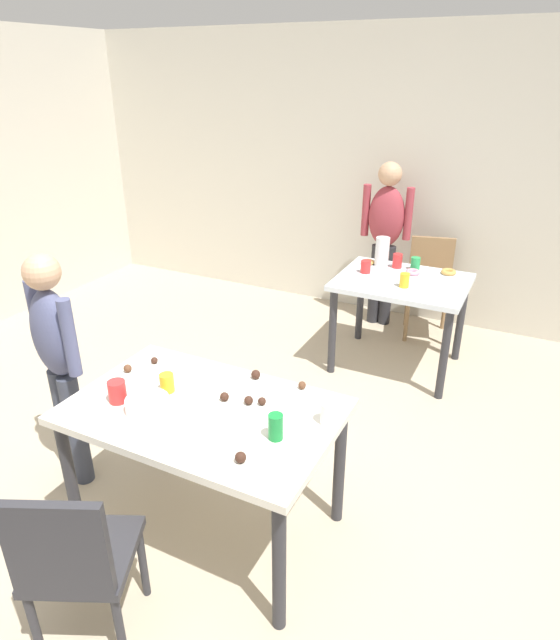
{
  "coord_description": "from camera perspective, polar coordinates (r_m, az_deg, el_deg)",
  "views": [
    {
      "loc": [
        1.41,
        -1.84,
        2.23
      ],
      "look_at": [
        0.13,
        0.73,
        0.9
      ],
      "focal_mm": 30.57,
      "sensor_mm": 36.0,
      "label": 1
    }
  ],
  "objects": [
    {
      "name": "dining_table_near",
      "position": [
        2.72,
        -7.98,
        -10.72
      ],
      "size": [
        1.29,
        0.82,
        0.75
      ],
      "color": "silver",
      "rests_on": "ground_plane"
    },
    {
      "name": "cake_ball_2",
      "position": [
        3.08,
        -13.01,
        -4.14
      ],
      "size": [
        0.04,
        0.04,
        0.04
      ],
      "primitive_type": "sphere",
      "color": "#3D2319",
      "rests_on": "dining_table_near"
    },
    {
      "name": "cup_near_2",
      "position": [
        2.8,
        -11.78,
        -6.48
      ],
      "size": [
        0.07,
        0.07,
        0.1
      ],
      "primitive_type": "cylinder",
      "color": "yellow",
      "rests_on": "dining_table_near"
    },
    {
      "name": "mixing_bowl",
      "position": [
        2.68,
        -13.7,
        -8.59
      ],
      "size": [
        0.21,
        0.21,
        0.06
      ],
      "primitive_type": "cylinder",
      "color": "white",
      "rests_on": "dining_table_near"
    },
    {
      "name": "cake_ball_4",
      "position": [
        2.7,
        -5.83,
        -7.98
      ],
      "size": [
        0.04,
        0.04,
        0.04
      ],
      "primitive_type": "sphere",
      "color": "#3D2319",
      "rests_on": "dining_table_near"
    },
    {
      "name": "cup_near_0",
      "position": [
        2.52,
        5.1,
        -9.7
      ],
      "size": [
        0.08,
        0.08,
        0.11
      ],
      "primitive_type": "cylinder",
      "color": "white",
      "rests_on": "dining_table_near"
    },
    {
      "name": "cup_far_3",
      "position": [
        4.53,
        13.98,
        5.75
      ],
      "size": [
        0.07,
        0.07,
        0.1
      ],
      "primitive_type": "cylinder",
      "color": "green",
      "rests_on": "dining_table_far"
    },
    {
      "name": "cake_ball_6",
      "position": [
        2.86,
        -2.56,
        -5.71
      ],
      "size": [
        0.05,
        0.05,
        0.05
      ],
      "primitive_type": "sphere",
      "color": "#3D2319",
      "rests_on": "dining_table_near"
    },
    {
      "name": "cake_ball_5",
      "position": [
        2.66,
        -1.9,
        -8.49
      ],
      "size": [
        0.04,
        0.04,
        0.04
      ],
      "primitive_type": "sphere",
      "color": "#3D2319",
      "rests_on": "dining_table_near"
    },
    {
      "name": "cup_far_1",
      "position": [
        4.54,
        12.19,
        6.07
      ],
      "size": [
        0.08,
        0.08,
        0.12
      ],
      "primitive_type": "cylinder",
      "color": "red",
      "rests_on": "dining_table_far"
    },
    {
      "name": "fork_near",
      "position": [
        3.01,
        -10.03,
        -4.99
      ],
      "size": [
        0.17,
        0.02,
        0.01
      ],
      "primitive_type": "cube",
      "color": "silver",
      "rests_on": "dining_table_near"
    },
    {
      "name": "dining_table_far",
      "position": [
        4.35,
        12.57,
        2.75
      ],
      "size": [
        0.98,
        0.79,
        0.75
      ],
      "color": "silver",
      "rests_on": "ground_plane"
    },
    {
      "name": "pitcher_far",
      "position": [
        4.55,
        10.64,
        7.05
      ],
      "size": [
        0.11,
        0.11,
        0.24
      ],
      "primitive_type": "cylinder",
      "color": "white",
      "rests_on": "dining_table_far"
    },
    {
      "name": "donut_far_0",
      "position": [
        4.44,
        13.72,
        4.89
      ],
      "size": [
        0.12,
        0.12,
        0.03
      ],
      "primitive_type": "torus",
      "color": "pink",
      "rests_on": "dining_table_far"
    },
    {
      "name": "chair_near_table",
      "position": [
        2.45,
        -20.67,
        -22.32
      ],
      "size": [
        0.53,
        0.53,
        0.87
      ],
      "color": "#2D2D33",
      "rests_on": "ground_plane"
    },
    {
      "name": "cup_near_1",
      "position": [
        2.77,
        -16.68,
        -7.19
      ],
      "size": [
        0.09,
        0.09,
        0.11
      ],
      "primitive_type": "cylinder",
      "color": "red",
      "rests_on": "dining_table_near"
    },
    {
      "name": "ground_plane",
      "position": [
        3.22,
        -8.36,
        -19.34
      ],
      "size": [
        6.4,
        6.4,
        0.0
      ],
      "primitive_type": "plane",
      "color": "tan"
    },
    {
      "name": "cup_far_2",
      "position": [
        4.14,
        12.9,
        4.07
      ],
      "size": [
        0.07,
        0.07,
        0.11
      ],
      "primitive_type": "cylinder",
      "color": "yellow",
      "rests_on": "dining_table_far"
    },
    {
      "name": "soda_can",
      "position": [
        2.42,
        -0.46,
        -11.12
      ],
      "size": [
        0.07,
        0.07,
        0.12
      ],
      "primitive_type": "cylinder",
      "color": "#198438",
      "rests_on": "dining_table_near"
    },
    {
      "name": "cake_ball_0",
      "position": [
        2.78,
        2.32,
        -6.84
      ],
      "size": [
        0.04,
        0.04,
        0.04
      ],
      "primitive_type": "sphere",
      "color": "brown",
      "rests_on": "dining_table_near"
    },
    {
      "name": "wall_back",
      "position": [
        5.32,
        11.02,
        14.37
      ],
      "size": [
        6.4,
        0.1,
        2.6
      ],
      "primitive_type": "cube",
      "color": "beige",
      "rests_on": "ground_plane"
    },
    {
      "name": "chair_far_table",
      "position": [
        5.07,
        15.38,
        3.97
      ],
      "size": [
        0.48,
        0.48,
        0.87
      ],
      "color": "olive",
      "rests_on": "ground_plane"
    },
    {
      "name": "donut_far_1",
      "position": [
        4.6,
        9.15,
        6.01
      ],
      "size": [
        0.11,
        0.11,
        0.03
      ],
      "primitive_type": "torus",
      "color": "gold",
      "rests_on": "dining_table_far"
    },
    {
      "name": "cup_far_0",
      "position": [
        4.38,
        8.96,
        5.53
      ],
      "size": [
        0.08,
        0.08,
        0.1
      ],
      "primitive_type": "cylinder",
      "color": "red",
      "rests_on": "dining_table_far"
    },
    {
      "name": "cake_ball_3",
      "position": [
        2.32,
        -4.16,
        -14.14
      ],
      "size": [
        0.05,
        0.05,
        0.05
      ],
      "primitive_type": "sphere",
      "color": "#3D2319",
      "rests_on": "dining_table_near"
    },
    {
      "name": "cake_ball_1",
      "position": [
        3.03,
        -15.66,
        -4.9
      ],
      "size": [
        0.04,
        0.04,
        0.04
      ],
      "primitive_type": "sphere",
      "color": "brown",
      "rests_on": "dining_table_near"
    },
    {
      "name": "cake_ball_7",
      "position": [
        2.66,
        -3.31,
        -8.39
      ],
      "size": [
        0.04,
        0.04,
        0.04
      ],
      "primitive_type": "sphere",
      "color": "#3D2319",
      "rests_on": "dining_table_near"
    },
    {
      "name": "person_girl_near",
      "position": [
        3.19,
        -22.25,
        -3.34
      ],
      "size": [
        0.45,
        0.29,
        1.39
      ],
      "color": "#383D4C",
      "rests_on": "ground_plane"
    },
    {
      "name": "person_adult_far",
      "position": [
        5.04,
        10.98,
        9.15
      ],
      "size": [
        0.45,
        0.22,
        1.51
      ],
      "color": "#28282D",
      "rests_on": "ground_plane"
    },
    {
      "name": "donut_far_2",
      "position": [
        4.51,
        17.23,
        4.83
      ],
      "size": [
        0.12,
        0.12,
        0.03
      ],
      "primitive_type": "torus",
      "color": "gold",
      "rests_on": "dining_table_far"
    }
  ]
}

